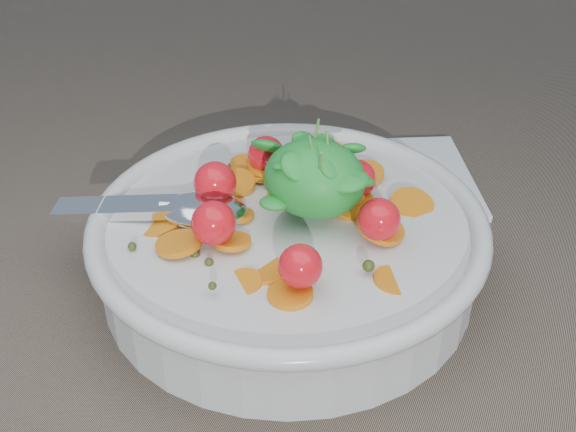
% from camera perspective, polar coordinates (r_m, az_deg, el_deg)
% --- Properties ---
extents(ground, '(6.00, 6.00, 0.00)m').
position_cam_1_polar(ground, '(0.55, 0.39, -6.41)').
color(ground, '#776655').
rests_on(ground, ground).
extents(bowl, '(0.32, 0.30, 0.13)m').
position_cam_1_polar(bowl, '(0.54, 0.01, -2.01)').
color(bowl, silver).
rests_on(bowl, ground).
extents(napkin, '(0.21, 0.20, 0.01)m').
position_cam_1_polar(napkin, '(0.69, 7.45, 2.94)').
color(napkin, white).
rests_on(napkin, ground).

